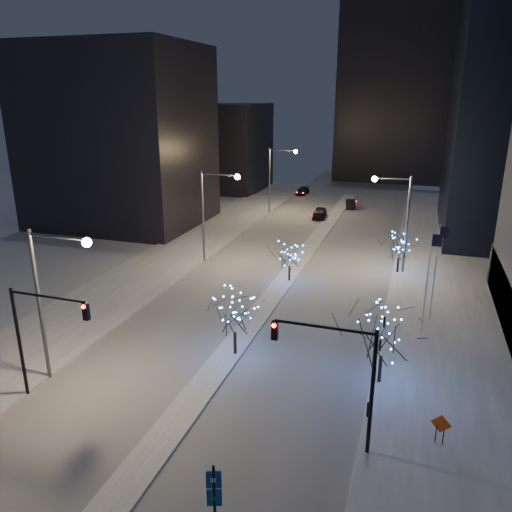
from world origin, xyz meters
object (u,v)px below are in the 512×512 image
at_px(street_lamp_w_far, 276,171).
at_px(holiday_tree_plaza_far, 400,246).
at_px(holiday_tree_median_far, 290,255).
at_px(car_mid, 350,203).
at_px(construction_sign, 441,426).
at_px(street_lamp_w_mid, 212,204).
at_px(holiday_tree_plaza_near, 383,332).
at_px(traffic_signal_west, 38,327).
at_px(car_far, 302,191).
at_px(wayfinding_sign, 214,494).
at_px(traffic_signal_east, 341,367).
at_px(holiday_tree_median_near, 235,314).
at_px(street_lamp_w_near, 51,286).
at_px(street_lamp_east, 399,211).
at_px(car_near, 320,213).

distance_m(street_lamp_w_far, holiday_tree_plaza_far, 29.84).
bearing_deg(holiday_tree_median_far, car_mid, 88.41).
bearing_deg(construction_sign, street_lamp_w_mid, 144.03).
height_order(street_lamp_w_mid, street_lamp_w_far, same).
bearing_deg(holiday_tree_plaza_far, holiday_tree_plaza_near, -90.00).
xyz_separation_m(traffic_signal_west, construction_sign, (22.44, 2.82, -3.56)).
xyz_separation_m(car_far, holiday_tree_plaza_far, (19.00, -38.74, 2.25)).
xyz_separation_m(car_mid, wayfinding_sign, (3.50, -65.80, 1.44)).
height_order(street_lamp_w_mid, wayfinding_sign, street_lamp_w_mid).
bearing_deg(holiday_tree_median_far, traffic_signal_east, -69.69).
bearing_deg(holiday_tree_median_near, street_lamp_w_near, -145.47).
bearing_deg(street_lamp_east, wayfinding_sign, -98.04).
xyz_separation_m(traffic_signal_east, holiday_tree_median_near, (-8.44, 7.50, -1.56)).
height_order(traffic_signal_east, car_mid, traffic_signal_east).
xyz_separation_m(car_mid, holiday_tree_median_near, (-1.00, -51.31, 2.49)).
xyz_separation_m(traffic_signal_west, car_mid, (9.94, 59.80, -4.05)).
height_order(traffic_signal_east, holiday_tree_plaza_far, traffic_signal_east).
xyz_separation_m(street_lamp_east, wayfinding_sign, (-5.08, -36.00, -4.29)).
distance_m(street_lamp_w_mid, holiday_tree_plaza_far, 19.95).
xyz_separation_m(street_lamp_east, traffic_signal_east, (-1.14, -29.00, -1.69)).
relative_size(holiday_tree_plaza_near, holiday_tree_plaza_far, 1.32).
bearing_deg(street_lamp_w_near, holiday_tree_median_far, 66.59).
xyz_separation_m(holiday_tree_median_far, wayfinding_sign, (4.50, -29.80, -0.66)).
height_order(street_lamp_w_mid, traffic_signal_west, street_lamp_w_mid).
xyz_separation_m(car_mid, car_far, (-10.00, 8.59, -0.07)).
xyz_separation_m(car_near, holiday_tree_median_far, (2.35, -27.16, 2.01)).
bearing_deg(car_near, street_lamp_w_far, 166.98).
relative_size(car_mid, holiday_tree_median_near, 0.91).
relative_size(street_lamp_east, traffic_signal_west, 1.43).
height_order(car_near, holiday_tree_plaza_far, holiday_tree_plaza_far).
bearing_deg(car_near, holiday_tree_plaza_near, -78.63).
xyz_separation_m(street_lamp_w_near, car_mid, (10.44, 57.80, -5.78)).
xyz_separation_m(street_lamp_w_near, construction_sign, (22.93, 0.81, -5.30)).
height_order(street_lamp_w_far, car_far, street_lamp_w_far).
relative_size(street_lamp_w_near, holiday_tree_plaza_far, 2.37).
bearing_deg(street_lamp_w_near, holiday_tree_plaza_far, 54.90).
height_order(street_lamp_w_far, holiday_tree_median_near, street_lamp_w_far).
relative_size(car_far, wayfinding_sign, 1.26).
height_order(street_lamp_w_mid, street_lamp_east, same).
distance_m(street_lamp_w_far, traffic_signal_west, 52.04).
bearing_deg(street_lamp_w_far, wayfinding_sign, -76.49).
relative_size(traffic_signal_west, car_mid, 1.61).
bearing_deg(construction_sign, street_lamp_w_far, 125.55).
bearing_deg(wayfinding_sign, car_mid, 72.98).
relative_size(holiday_tree_median_near, holiday_tree_median_far, 1.17).
relative_size(street_lamp_w_near, street_lamp_w_far, 1.00).
height_order(car_mid, holiday_tree_plaza_near, holiday_tree_plaza_near).
relative_size(car_near, car_far, 1.06).
distance_m(traffic_signal_west, holiday_tree_plaza_far, 35.24).
distance_m(car_near, car_far, 18.66).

